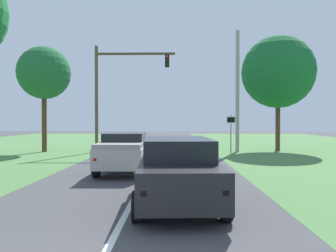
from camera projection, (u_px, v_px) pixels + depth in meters
ground_plane at (148, 172)px, 15.17m from camera, size 120.00×120.00×0.00m
red_suv_near at (178, 169)px, 9.23m from camera, size 2.46×5.06×1.84m
pickup_truck_lead at (125, 151)px, 15.13m from camera, size 2.22×5.37×1.79m
traffic_light at (116, 84)px, 24.67m from camera, size 5.99×0.40×7.93m
keep_moving_sign at (231, 129)px, 22.41m from camera, size 0.60×0.09×2.76m
oak_tree_right at (278, 72)px, 26.08m from camera, size 5.69×5.69×9.04m
utility_pole_right at (237, 91)px, 24.93m from camera, size 0.28×0.28×9.12m
extra_tree_1 at (44, 73)px, 24.86m from camera, size 3.93×3.93×7.91m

